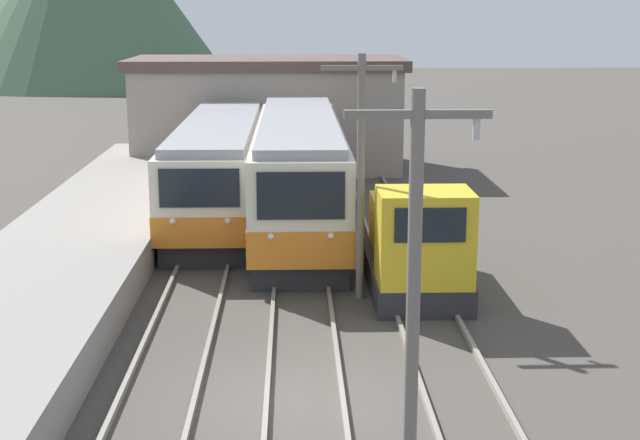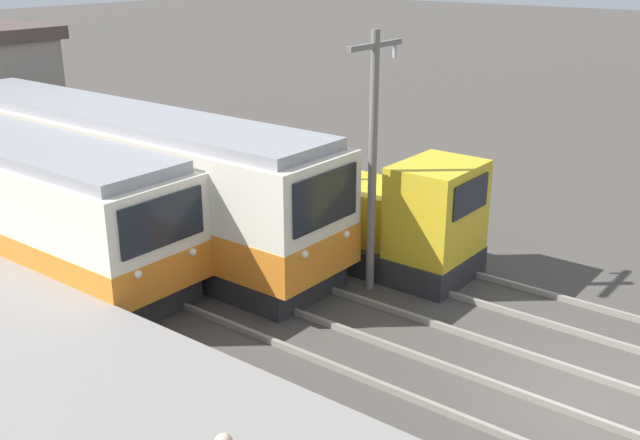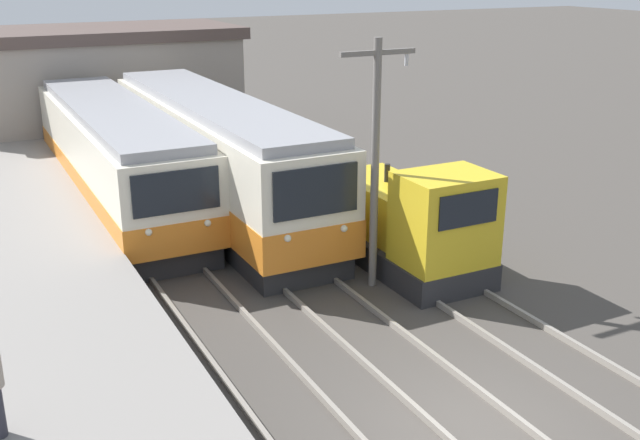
{
  "view_description": "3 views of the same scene",
  "coord_description": "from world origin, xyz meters",
  "px_view_note": "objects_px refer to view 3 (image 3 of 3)",
  "views": [
    {
      "loc": [
        0.02,
        -15.65,
        7.24
      ],
      "look_at": [
        0.69,
        6.73,
        1.96
      ],
      "focal_mm": 50.0,
      "sensor_mm": 36.0,
      "label": 1
    },
    {
      "loc": [
        -12.27,
        -3.11,
        7.84
      ],
      "look_at": [
        0.5,
        6.85,
        1.99
      ],
      "focal_mm": 42.0,
      "sensor_mm": 36.0,
      "label": 2
    },
    {
      "loc": [
        -7.47,
        -8.88,
        7.87
      ],
      "look_at": [
        0.86,
        7.55,
        1.49
      ],
      "focal_mm": 42.0,
      "sensor_mm": 36.0,
      "label": 3
    }
  ],
  "objects_px": {
    "commuter_train_left": "(117,161)",
    "commuter_train_center": "(215,160)",
    "catenary_mast_mid": "(376,155)",
    "shunting_locomotive": "(409,225)"
  },
  "relations": [
    {
      "from": "commuter_train_left",
      "to": "commuter_train_center",
      "type": "distance_m",
      "value": 3.38
    },
    {
      "from": "commuter_train_left",
      "to": "commuter_train_center",
      "type": "bearing_deg",
      "value": -33.89
    },
    {
      "from": "commuter_train_left",
      "to": "shunting_locomotive",
      "type": "distance_m",
      "value": 10.55
    },
    {
      "from": "commuter_train_center",
      "to": "shunting_locomotive",
      "type": "distance_m",
      "value": 7.57
    },
    {
      "from": "shunting_locomotive",
      "to": "catenary_mast_mid",
      "type": "bearing_deg",
      "value": -156.99
    },
    {
      "from": "commuter_train_center",
      "to": "catenary_mast_mid",
      "type": "bearing_deg",
      "value": -78.71
    },
    {
      "from": "commuter_train_left",
      "to": "catenary_mast_mid",
      "type": "height_order",
      "value": "catenary_mast_mid"
    },
    {
      "from": "commuter_train_center",
      "to": "catenary_mast_mid",
      "type": "height_order",
      "value": "catenary_mast_mid"
    },
    {
      "from": "commuter_train_center",
      "to": "shunting_locomotive",
      "type": "height_order",
      "value": "commuter_train_center"
    },
    {
      "from": "commuter_train_left",
      "to": "catenary_mast_mid",
      "type": "xyz_separation_m",
      "value": [
        4.31,
        -9.44,
        1.81
      ]
    }
  ]
}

